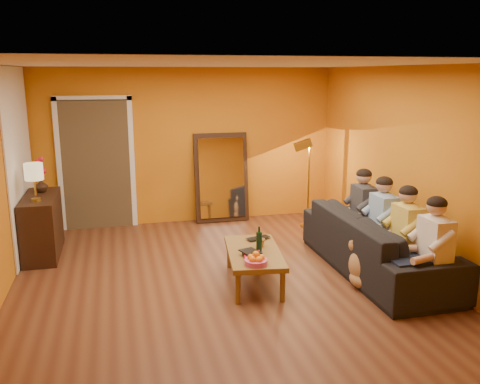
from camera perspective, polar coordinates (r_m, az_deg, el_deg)
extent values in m
cube|color=brown|center=(6.34, -2.01, -10.02)|extent=(5.00, 5.50, 0.00)
cube|color=white|center=(5.83, -2.22, 14.17)|extent=(5.00, 5.50, 0.00)
cube|color=#C37417|center=(8.63, -5.89, 5.13)|extent=(5.00, 0.00, 2.60)
cube|color=#C37417|center=(6.90, 18.67, 2.49)|extent=(0.00, 5.50, 2.60)
cube|color=white|center=(7.66, -23.51, 3.09)|extent=(0.02, 1.90, 2.58)
cube|color=#3F2D19|center=(8.67, -15.80, 3.06)|extent=(1.06, 0.30, 2.10)
cube|color=white|center=(8.59, -19.62, 2.70)|extent=(0.08, 0.06, 2.20)
cube|color=white|center=(8.55, -12.00, 3.13)|extent=(0.08, 0.06, 2.20)
cube|color=white|center=(8.43, -16.28, 10.09)|extent=(1.22, 0.06, 0.08)
cube|color=black|center=(8.69, -2.10, 1.64)|extent=(0.92, 0.27, 1.51)
cube|color=white|center=(8.66, -2.05, 1.59)|extent=(0.78, 0.21, 1.35)
cube|color=black|center=(7.62, -21.33, -3.53)|extent=(0.44, 1.18, 0.85)
imported|color=black|center=(6.76, 15.10, -5.56)|extent=(2.59, 1.01, 0.76)
cylinder|color=black|center=(6.06, 2.16, -5.32)|extent=(0.07, 0.07, 0.31)
imported|color=#B27F3F|center=(6.27, 2.34, -5.70)|extent=(0.12, 0.12, 0.10)
imported|color=black|center=(6.51, 2.27, -5.34)|extent=(0.36, 0.28, 0.02)
imported|color=black|center=(5.92, 0.39, -7.27)|extent=(0.18, 0.23, 0.02)
imported|color=red|center=(5.92, 0.46, -7.05)|extent=(0.24, 0.30, 0.02)
imported|color=black|center=(5.89, 0.42, -6.92)|extent=(0.25, 0.29, 0.02)
imported|color=black|center=(7.74, -21.42, 0.68)|extent=(0.18, 0.18, 0.19)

